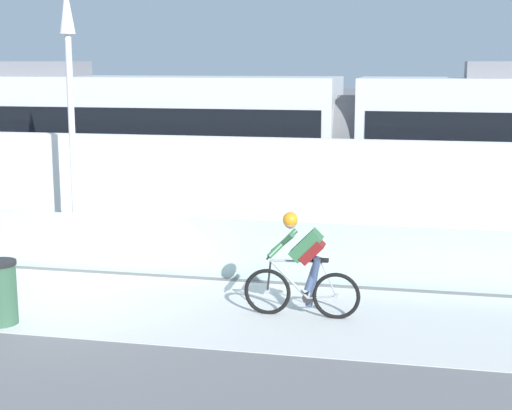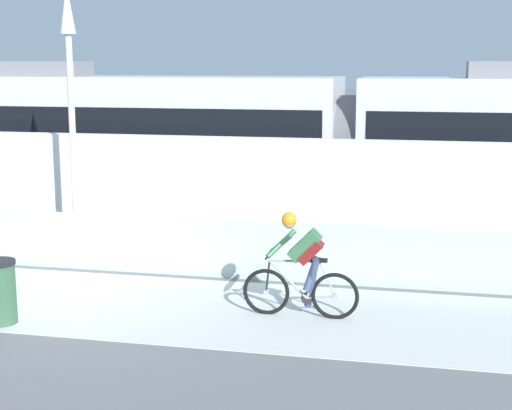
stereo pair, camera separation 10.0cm
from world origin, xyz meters
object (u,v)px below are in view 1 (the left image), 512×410
lamp_post_antenna (70,90)px  tram (347,145)px  trash_bin (0,293)px  cyclist_on_bike (302,267)px

lamp_post_antenna → tram: bearing=45.3°
tram → trash_bin: bearing=-117.8°
tram → lamp_post_antenna: 6.75m
tram → cyclist_on_bike: bearing=-90.0°
trash_bin → lamp_post_antenna: bearing=96.2°
tram → cyclist_on_bike: (-0.00, -6.85, -1.11)m
cyclist_on_bike → trash_bin: 4.46m
trash_bin → cyclist_on_bike: bearing=16.3°
tram → lamp_post_antenna: lamp_post_antenna is taller
lamp_post_antenna → trash_bin: (0.37, -3.40, -2.81)m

